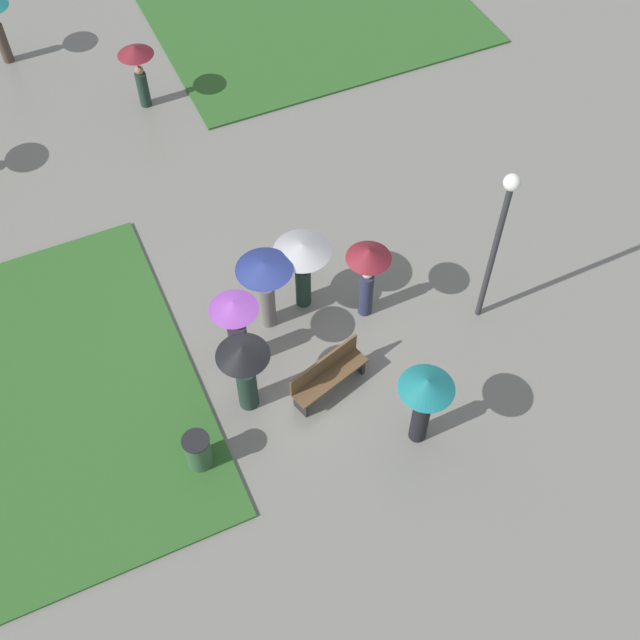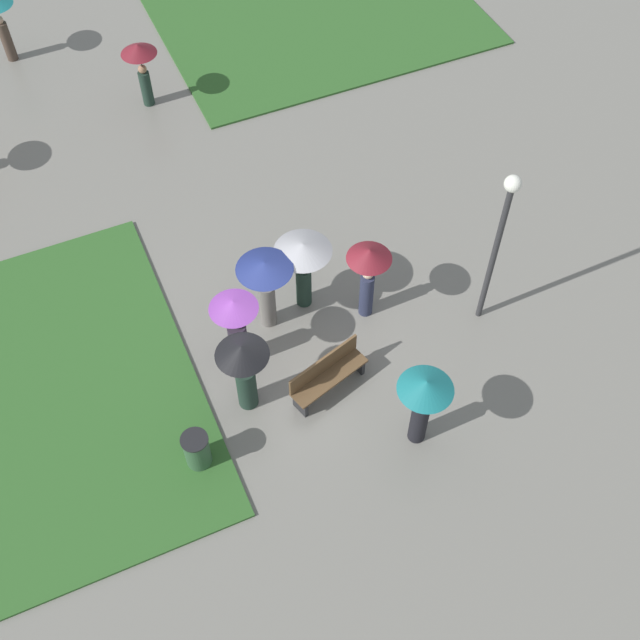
# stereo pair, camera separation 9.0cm
# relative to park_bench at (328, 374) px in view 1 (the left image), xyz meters

# --- Properties ---
(ground_plane) EXTENTS (90.00, 90.00, 0.00)m
(ground_plane) POSITION_rel_park_bench_xyz_m (-0.51, 1.34, -0.47)
(ground_plane) COLOR slate
(lawn_patch_far) EXTENTS (9.04, 6.69, 0.06)m
(lawn_patch_far) POSITION_rel_park_bench_xyz_m (4.98, 11.55, -0.44)
(lawn_patch_far) COLOR #2D5B26
(lawn_patch_far) RESTS_ON ground_plane
(park_bench) EXTENTS (1.73, 0.89, 0.90)m
(park_bench) POSITION_rel_park_bench_xyz_m (0.00, 0.00, 0.00)
(park_bench) COLOR brown
(park_bench) RESTS_ON ground_plane
(lamp_post) EXTENTS (0.32, 0.32, 3.95)m
(lamp_post) POSITION_rel_park_bench_xyz_m (3.67, 0.33, 2.11)
(lamp_post) COLOR #2D2D30
(lamp_post) RESTS_ON ground_plane
(trash_bin) EXTENTS (0.51, 0.51, 0.88)m
(trash_bin) POSITION_rel_park_bench_xyz_m (-2.84, -0.53, -0.02)
(trash_bin) COLOR #335638
(trash_bin) RESTS_ON ground_plane
(crowd_person_navy) EXTENTS (1.14, 1.14, 1.90)m
(crowd_person_navy) POSITION_rel_park_bench_xyz_m (-0.45, 1.97, 0.91)
(crowd_person_navy) COLOR slate
(crowd_person_navy) RESTS_ON ground_plane
(crowd_person_purple) EXTENTS (0.95, 0.95, 1.93)m
(crowd_person_purple) POSITION_rel_park_bench_xyz_m (-1.33, 1.31, 0.78)
(crowd_person_purple) COLOR #2D2333
(crowd_person_purple) RESTS_ON ground_plane
(crowd_person_grey) EXTENTS (1.18, 1.18, 1.84)m
(crowd_person_grey) POSITION_rel_park_bench_xyz_m (0.43, 2.14, 0.91)
(crowd_person_grey) COLOR #1E3328
(crowd_person_grey) RESTS_ON ground_plane
(crowd_person_black) EXTENTS (1.00, 1.00, 1.91)m
(crowd_person_black) POSITION_rel_park_bench_xyz_m (-1.54, 0.31, 0.84)
(crowd_person_black) COLOR #1E3328
(crowd_person_black) RESTS_ON ground_plane
(crowd_person_maroon) EXTENTS (0.91, 0.91, 1.97)m
(crowd_person_maroon) POSITION_rel_park_bench_xyz_m (1.51, 1.38, 0.96)
(crowd_person_maroon) COLOR #282D47
(crowd_person_maroon) RESTS_ON ground_plane
(crowd_person_teal) EXTENTS (1.01, 1.01, 1.94)m
(crowd_person_teal) POSITION_rel_park_bench_xyz_m (1.10, -1.69, 0.93)
(crowd_person_teal) COLOR black
(crowd_person_teal) RESTS_ON ground_plane
(lone_walker_far_path) EXTENTS (0.91, 0.91, 1.78)m
(lone_walker_far_path) POSITION_rel_park_bench_xyz_m (-0.68, 9.86, 0.85)
(lone_walker_far_path) COLOR #1E3328
(lone_walker_far_path) RESTS_ON ground_plane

